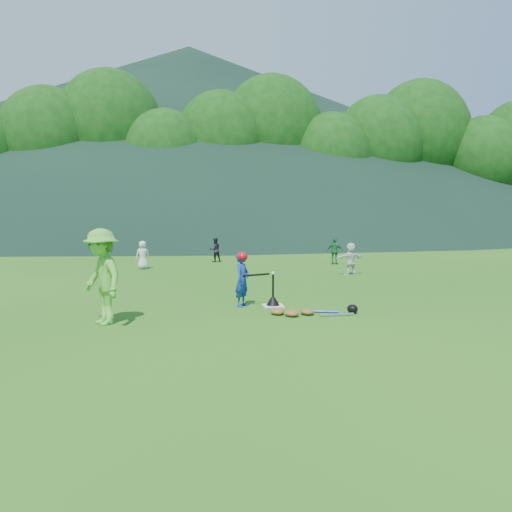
{
  "coord_description": "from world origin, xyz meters",
  "views": [
    {
      "loc": [
        -2.02,
        -10.74,
        2.07
      ],
      "look_at": [
        0.0,
        2.5,
        0.9
      ],
      "focal_mm": 35.0,
      "sensor_mm": 36.0,
      "label": 1
    }
  ],
  "objects_px": {
    "batter_child": "(242,280)",
    "fielder_b": "(215,250)",
    "home_plate": "(273,306)",
    "fielder_d": "(351,259)",
    "adult_coach": "(102,277)",
    "fielder_c": "(335,251)",
    "batting_tee": "(273,300)",
    "equipment_pile": "(308,312)",
    "fielder_a": "(143,255)"
  },
  "relations": [
    {
      "from": "batter_child",
      "to": "fielder_b",
      "type": "relative_size",
      "value": 1.16
    },
    {
      "from": "home_plate",
      "to": "fielder_d",
      "type": "bearing_deg",
      "value": 54.94
    },
    {
      "from": "adult_coach",
      "to": "fielder_c",
      "type": "bearing_deg",
      "value": 109.58
    },
    {
      "from": "fielder_c",
      "to": "batting_tee",
      "type": "bearing_deg",
      "value": 92.42
    },
    {
      "from": "home_plate",
      "to": "fielder_c",
      "type": "bearing_deg",
      "value": 64.03
    },
    {
      "from": "home_plate",
      "to": "adult_coach",
      "type": "height_order",
      "value": "adult_coach"
    },
    {
      "from": "equipment_pile",
      "to": "home_plate",
      "type": "bearing_deg",
      "value": 116.6
    },
    {
      "from": "adult_coach",
      "to": "fielder_c",
      "type": "relative_size",
      "value": 1.67
    },
    {
      "from": "adult_coach",
      "to": "fielder_b",
      "type": "height_order",
      "value": "adult_coach"
    },
    {
      "from": "home_plate",
      "to": "equipment_pile",
      "type": "distance_m",
      "value": 1.16
    },
    {
      "from": "fielder_b",
      "to": "equipment_pile",
      "type": "height_order",
      "value": "fielder_b"
    },
    {
      "from": "batter_child",
      "to": "fielder_a",
      "type": "height_order",
      "value": "batter_child"
    },
    {
      "from": "batter_child",
      "to": "equipment_pile",
      "type": "xyz_separation_m",
      "value": [
        1.2,
        -1.1,
        -0.53
      ]
    },
    {
      "from": "batter_child",
      "to": "fielder_c",
      "type": "distance_m",
      "value": 9.58
    },
    {
      "from": "fielder_c",
      "to": "fielder_d",
      "type": "height_order",
      "value": "fielder_d"
    },
    {
      "from": "home_plate",
      "to": "fielder_b",
      "type": "xyz_separation_m",
      "value": [
        -0.58,
        10.1,
        0.5
      ]
    },
    {
      "from": "batter_child",
      "to": "fielder_d",
      "type": "xyz_separation_m",
      "value": [
        4.26,
        5.05,
        -0.06
      ]
    },
    {
      "from": "fielder_a",
      "to": "fielder_d",
      "type": "relative_size",
      "value": 0.97
    },
    {
      "from": "batter_child",
      "to": "fielder_d",
      "type": "height_order",
      "value": "batter_child"
    },
    {
      "from": "batter_child",
      "to": "batting_tee",
      "type": "relative_size",
      "value": 1.74
    },
    {
      "from": "home_plate",
      "to": "fielder_c",
      "type": "xyz_separation_m",
      "value": [
        4.08,
        8.37,
        0.52
      ]
    },
    {
      "from": "batting_tee",
      "to": "batter_child",
      "type": "bearing_deg",
      "value": 175.01
    },
    {
      "from": "adult_coach",
      "to": "fielder_d",
      "type": "bearing_deg",
      "value": 99.79
    },
    {
      "from": "batter_child",
      "to": "fielder_b",
      "type": "height_order",
      "value": "batter_child"
    },
    {
      "from": "home_plate",
      "to": "batting_tee",
      "type": "xyz_separation_m",
      "value": [
        0.0,
        0.0,
        0.12
      ]
    },
    {
      "from": "batter_child",
      "to": "adult_coach",
      "type": "bearing_deg",
      "value": 148.88
    },
    {
      "from": "batter_child",
      "to": "equipment_pile",
      "type": "distance_m",
      "value": 1.71
    },
    {
      "from": "batter_child",
      "to": "fielder_b",
      "type": "bearing_deg",
      "value": 32.48
    },
    {
      "from": "adult_coach",
      "to": "fielder_c",
      "type": "height_order",
      "value": "adult_coach"
    },
    {
      "from": "fielder_d",
      "to": "fielder_c",
      "type": "bearing_deg",
      "value": -111.59
    },
    {
      "from": "fielder_a",
      "to": "batter_child",
      "type": "bearing_deg",
      "value": 88.82
    },
    {
      "from": "fielder_b",
      "to": "batter_child",
      "type": "bearing_deg",
      "value": 70.86
    },
    {
      "from": "adult_coach",
      "to": "fielder_a",
      "type": "distance_m",
      "value": 9.15
    },
    {
      "from": "home_plate",
      "to": "fielder_c",
      "type": "height_order",
      "value": "fielder_c"
    },
    {
      "from": "fielder_c",
      "to": "equipment_pile",
      "type": "bearing_deg",
      "value": 97.68
    },
    {
      "from": "equipment_pile",
      "to": "batter_child",
      "type": "bearing_deg",
      "value": 137.48
    },
    {
      "from": "fielder_b",
      "to": "fielder_c",
      "type": "height_order",
      "value": "fielder_c"
    },
    {
      "from": "adult_coach",
      "to": "fielder_c",
      "type": "distance_m",
      "value": 12.26
    },
    {
      "from": "home_plate",
      "to": "fielder_a",
      "type": "distance_m",
      "value": 8.57
    },
    {
      "from": "equipment_pile",
      "to": "batting_tee",
      "type": "bearing_deg",
      "value": 116.6
    },
    {
      "from": "fielder_a",
      "to": "fielder_c",
      "type": "xyz_separation_m",
      "value": [
        7.46,
        0.52,
        0.01
      ]
    },
    {
      "from": "home_plate",
      "to": "adult_coach",
      "type": "xyz_separation_m",
      "value": [
        -3.46,
        -1.29,
        0.88
      ]
    },
    {
      "from": "home_plate",
      "to": "fielder_b",
      "type": "height_order",
      "value": "fielder_b"
    },
    {
      "from": "batter_child",
      "to": "equipment_pile",
      "type": "height_order",
      "value": "batter_child"
    },
    {
      "from": "fielder_a",
      "to": "fielder_c",
      "type": "height_order",
      "value": "fielder_c"
    },
    {
      "from": "fielder_d",
      "to": "batting_tee",
      "type": "distance_m",
      "value": 6.26
    },
    {
      "from": "batter_child",
      "to": "fielder_d",
      "type": "bearing_deg",
      "value": -7.12
    },
    {
      "from": "batter_child",
      "to": "adult_coach",
      "type": "relative_size",
      "value": 0.67
    },
    {
      "from": "home_plate",
      "to": "batting_tee",
      "type": "distance_m",
      "value": 0.12
    },
    {
      "from": "fielder_a",
      "to": "batting_tee",
      "type": "xyz_separation_m",
      "value": [
        3.39,
        -7.85,
        -0.39
      ]
    }
  ]
}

